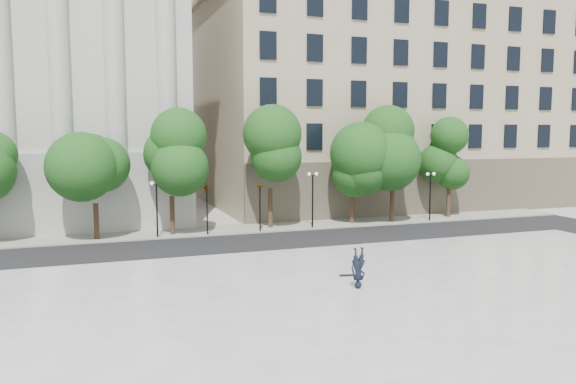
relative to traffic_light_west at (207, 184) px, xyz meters
name	(u,v)px	position (x,y,z in m)	size (l,w,h in m)	color
ground	(379,340)	(1.78, -22.30, -3.76)	(160.00, 160.00, 0.00)	beige
plaza	(343,309)	(1.78, -19.30, -3.54)	(44.00, 22.00, 0.45)	white
street	(247,246)	(1.78, -4.30, -3.75)	(60.00, 8.00, 0.02)	black
far_sidewalk	(226,230)	(1.78, 1.70, -3.70)	(60.00, 4.00, 0.12)	#A4A297
building_east	(371,99)	(21.78, 16.61, 7.38)	(36.00, 26.15, 23.00)	tan
traffic_light_west	(207,184)	(0.00, 0.00, 0.00)	(0.81, 1.95, 4.27)	black
traffic_light_east	(260,183)	(3.96, 0.00, -0.06)	(0.72, 1.79, 4.21)	black
person_lying	(358,283)	(3.42, -17.35, -3.06)	(0.67, 0.44, 1.84)	black
skateboard	(347,275)	(3.86, -15.23, -3.28)	(0.71, 0.18, 0.07)	black
street_trees	(228,163)	(1.88, 1.19, 1.40)	(45.79, 4.86, 7.85)	#382619
lamp_posts	(229,195)	(1.68, 0.30, -0.84)	(36.70, 0.28, 4.41)	black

